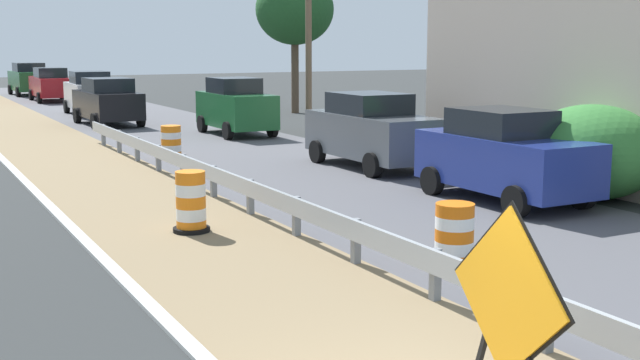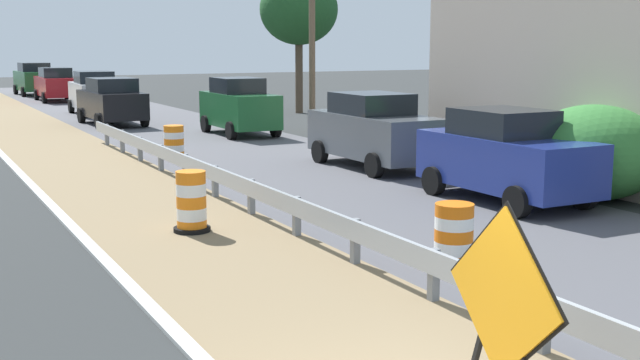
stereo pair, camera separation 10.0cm
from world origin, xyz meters
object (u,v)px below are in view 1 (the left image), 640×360
object	(u,v)px
traffic_barrel_nearest	(454,238)
traffic_barrel_close	(191,204)
warning_sign_diamond	(507,301)
car_mid_far_lane	(504,156)
utility_pole_mid	(309,33)
car_lead_near_lane	(50,84)
car_distant_b	(108,101)
car_distant_a	(236,106)
car_trailing_far_lane	(90,93)
traffic_barrel_mid	(171,143)
car_trailing_near_lane	(372,130)
car_lead_far_lane	(29,79)

from	to	relation	value
traffic_barrel_nearest	traffic_barrel_close	world-z (taller)	traffic_barrel_close
warning_sign_diamond	car_mid_far_lane	distance (m)	10.26
utility_pole_mid	car_lead_near_lane	bearing A→B (deg)	105.42
car_distant_b	car_distant_a	bearing A→B (deg)	-151.93
traffic_barrel_close	car_trailing_far_lane	size ratio (longest dim) A/B	0.26
utility_pole_mid	warning_sign_diamond	bearing A→B (deg)	-112.95
traffic_barrel_close	car_mid_far_lane	distance (m)	6.85
utility_pole_mid	traffic_barrel_close	bearing A→B (deg)	-124.38
car_trailing_far_lane	traffic_barrel_mid	bearing A→B (deg)	178.21
warning_sign_diamond	car_mid_far_lane	size ratio (longest dim) A/B	0.48
car_distant_a	car_lead_near_lane	bearing A→B (deg)	-171.49
traffic_barrel_close	car_trailing_near_lane	size ratio (longest dim) A/B	0.25
car_mid_far_lane	car_trailing_far_lane	size ratio (longest dim) A/B	0.99
warning_sign_diamond	utility_pole_mid	size ratio (longest dim) A/B	0.28
car_trailing_far_lane	car_distant_a	xyz separation A→B (m)	(2.89, -11.06, 0.02)
warning_sign_diamond	traffic_barrel_nearest	xyz separation A→B (m)	(2.66, 4.24, -0.63)
traffic_barrel_close	utility_pole_mid	distance (m)	17.20
car_trailing_near_lane	utility_pole_mid	world-z (taller)	utility_pole_mid
car_lead_far_lane	utility_pole_mid	size ratio (longest dim) A/B	0.61
traffic_barrel_close	car_mid_far_lane	xyz separation A→B (m)	(6.82, -0.43, 0.49)
car_lead_near_lane	car_trailing_far_lane	world-z (taller)	car_trailing_far_lane
car_mid_far_lane	car_distant_b	distance (m)	20.64
car_distant_a	warning_sign_diamond	bearing A→B (deg)	-15.54
traffic_barrel_close	car_lead_near_lane	bearing A→B (deg)	84.06
traffic_barrel_mid	car_mid_far_lane	distance (m)	10.68
traffic_barrel_mid	car_lead_far_lane	distance (m)	32.22
traffic_barrel_nearest	utility_pole_mid	size ratio (longest dim) A/B	0.14
car_trailing_near_lane	utility_pole_mid	size ratio (longest dim) A/B	0.62
car_trailing_near_lane	car_distant_b	size ratio (longest dim) A/B	0.99
traffic_barrel_nearest	car_mid_far_lane	distance (m)	5.39
car_lead_near_lane	car_distant_b	world-z (taller)	car_lead_near_lane
traffic_barrel_mid	car_distant_b	bearing A→B (deg)	86.32
warning_sign_diamond	car_lead_far_lane	distance (m)	49.92
car_lead_far_lane	car_distant_b	distance (m)	21.67
car_lead_near_lane	utility_pole_mid	xyz separation A→B (m)	(5.87, -21.29, 2.72)
car_distant_a	utility_pole_mid	distance (m)	3.96
traffic_barrel_close	car_mid_far_lane	size ratio (longest dim) A/B	0.26
car_lead_far_lane	car_trailing_near_lane	bearing A→B (deg)	-176.62
traffic_barrel_nearest	car_distant_b	distance (m)	23.91
traffic_barrel_close	car_trailing_far_lane	xyz separation A→B (m)	(3.72, 25.19, 0.52)
traffic_barrel_mid	utility_pole_mid	world-z (taller)	utility_pole_mid
car_trailing_near_lane	car_mid_far_lane	bearing A→B (deg)	-1.03
warning_sign_diamond	car_lead_near_lane	size ratio (longest dim) A/B	0.42
traffic_barrel_mid	car_mid_far_lane	size ratio (longest dim) A/B	0.23
car_lead_far_lane	utility_pole_mid	distance (m)	28.42
warning_sign_diamond	traffic_barrel_close	world-z (taller)	warning_sign_diamond
warning_sign_diamond	car_distant_b	xyz separation A→B (m)	(3.15, 28.14, -0.09)
car_trailing_near_lane	car_trailing_far_lane	size ratio (longest dim) A/B	1.06
car_mid_far_lane	car_distant_a	size ratio (longest dim) A/B	1.01
utility_pole_mid	car_trailing_far_lane	bearing A→B (deg)	117.39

